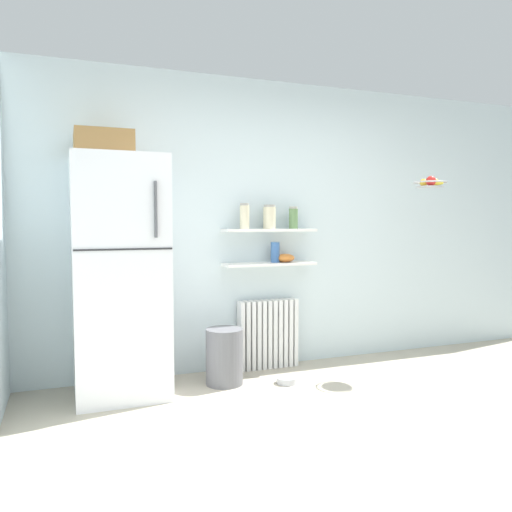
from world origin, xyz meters
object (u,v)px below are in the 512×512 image
object	(u,v)px
storage_jar_1	(269,217)
pet_food_bowl	(287,380)
storage_jar_0	(245,216)
shelf_bowl	(285,258)
storage_jar_2	(293,218)
hanging_fruit_basket	(431,183)
vase	(275,252)
trash_bin	(224,356)
refrigerator	(119,272)
radiator	(268,334)

from	to	relation	value
storage_jar_1	pet_food_bowl	world-z (taller)	storage_jar_1
storage_jar_0	pet_food_bowl	bearing A→B (deg)	-64.62
storage_jar_1	shelf_bowl	distance (m)	0.40
storage_jar_2	hanging_fruit_basket	distance (m)	1.26
pet_food_bowl	vase	bearing A→B (deg)	79.60
storage_jar_0	shelf_bowl	bearing A→B (deg)	0.00
storage_jar_0	trash_bin	bearing A→B (deg)	-135.17
vase	shelf_bowl	xyz separation A→B (m)	(0.10, 0.00, -0.05)
pet_food_bowl	storage_jar_2	bearing A→B (deg)	59.50
trash_bin	hanging_fruit_basket	world-z (taller)	hanging_fruit_basket
refrigerator	pet_food_bowl	bearing A→B (deg)	-9.74
storage_jar_0	storage_jar_1	xyz separation A→B (m)	(0.24, -0.00, -0.01)
storage_jar_1	pet_food_bowl	xyz separation A→B (m)	(-0.03, -0.44, -1.35)
refrigerator	pet_food_bowl	distance (m)	1.61
refrigerator	vase	xyz separation A→B (m)	(1.38, 0.22, 0.11)
storage_jar_0	refrigerator	bearing A→B (deg)	-168.68
storage_jar_0	radiator	bearing A→B (deg)	7.26
radiator	pet_food_bowl	size ratio (longest dim) A/B	3.72
storage_jar_1	pet_food_bowl	size ratio (longest dim) A/B	1.28
trash_bin	radiator	bearing A→B (deg)	30.74
refrigerator	storage_jar_1	bearing A→B (deg)	9.36
refrigerator	shelf_bowl	bearing A→B (deg)	8.40
storage_jar_0	pet_food_bowl	size ratio (longest dim) A/B	1.34
storage_jar_1	storage_jar_2	distance (m)	0.24
radiator	storage_jar_0	size ratio (longest dim) A/B	2.77
radiator	pet_food_bowl	world-z (taller)	radiator
storage_jar_0	shelf_bowl	world-z (taller)	storage_jar_0
storage_jar_2	trash_bin	size ratio (longest dim) A/B	0.44
vase	storage_jar_1	bearing A→B (deg)	-180.00
radiator	storage_jar_2	bearing A→B (deg)	-7.26
refrigerator	vase	world-z (taller)	refrigerator
trash_bin	pet_food_bowl	xyz separation A→B (m)	(0.49, -0.17, -0.20)
pet_food_bowl	hanging_fruit_basket	distance (m)	2.16
storage_jar_2	pet_food_bowl	world-z (taller)	storage_jar_2
radiator	vase	size ratio (longest dim) A/B	3.40
radiator	storage_jar_0	distance (m)	1.09
radiator	storage_jar_1	xyz separation A→B (m)	(-0.00, -0.03, 1.06)
radiator	storage_jar_1	bearing A→B (deg)	-90.00
storage_jar_2	pet_food_bowl	bearing A→B (deg)	-120.50
radiator	pet_food_bowl	distance (m)	0.55
vase	hanging_fruit_basket	world-z (taller)	hanging_fruit_basket
radiator	trash_bin	size ratio (longest dim) A/B	1.36
shelf_bowl	trash_bin	distance (m)	1.06
trash_bin	hanging_fruit_basket	xyz separation A→B (m)	(1.87, -0.21, 1.45)
hanging_fruit_basket	storage_jar_0	bearing A→B (deg)	163.14
vase	hanging_fruit_basket	size ratio (longest dim) A/B	0.62
vase	trash_bin	world-z (taller)	vase
pet_food_bowl	radiator	bearing A→B (deg)	86.92
storage_jar_2	refrigerator	bearing A→B (deg)	-172.03
storage_jar_2	hanging_fruit_basket	bearing A→B (deg)	-23.27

